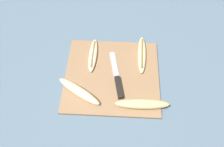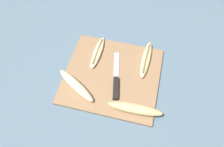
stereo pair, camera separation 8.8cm
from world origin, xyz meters
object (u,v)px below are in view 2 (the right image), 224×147
object	(u,v)px
banana_spotted_left	(135,109)
knife	(116,83)
banana_soft_right	(146,59)
banana_bright_far	(98,52)
banana_cream_curved	(76,85)

from	to	relation	value
banana_spotted_left	knife	bearing A→B (deg)	135.67
banana_soft_right	banana_spotted_left	distance (m)	0.23
knife	banana_spotted_left	size ratio (longest dim) A/B	1.11
banana_spotted_left	banana_bright_far	distance (m)	0.30
knife	banana_spotted_left	bearing A→B (deg)	-55.85
knife	banana_bright_far	size ratio (longest dim) A/B	1.31
banana_cream_curved	banana_soft_right	distance (m)	0.31
banana_spotted_left	banana_bright_far	size ratio (longest dim) A/B	1.18
banana_soft_right	banana_spotted_left	bearing A→B (deg)	-90.99
knife	banana_cream_curved	distance (m)	0.16
banana_cream_curved	banana_bright_far	distance (m)	0.18
banana_cream_curved	banana_spotted_left	bearing A→B (deg)	-9.75
banana_soft_right	banana_bright_far	distance (m)	0.21
banana_cream_curved	banana_bright_far	bearing A→B (deg)	78.59
knife	banana_soft_right	distance (m)	0.17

